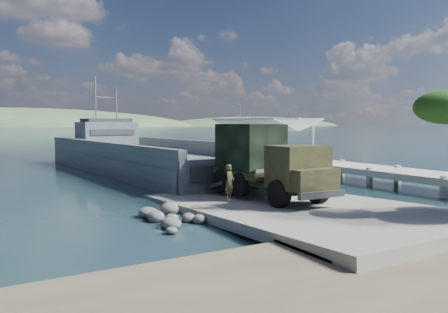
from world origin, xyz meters
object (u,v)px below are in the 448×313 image
soldier (230,190)px  sailboat_near (240,156)px  military_truck (264,161)px  sailboat_far (250,153)px  pier (270,153)px  landing_craft (145,163)px

soldier → sailboat_near: 35.85m
military_truck → sailboat_far: 38.10m
pier → landing_craft: landing_craft is taller
soldier → sailboat_far: (23.80, 33.88, -1.04)m
sailboat_far → military_truck: bearing=-135.3°
pier → soldier: 24.84m
landing_craft → sailboat_far: size_ratio=5.53×
soldier → sailboat_near: sailboat_near is taller
military_truck → sailboat_near: sailboat_near is taller
sailboat_near → sailboat_far: (4.16, 3.90, -0.04)m
pier → sailboat_far: bearing=63.6°
landing_craft → military_truck: bearing=-94.6°
landing_craft → sailboat_near: bearing=22.4°
military_truck → pier: bearing=54.3°
pier → military_truck: size_ratio=4.82×
landing_craft → soldier: (-3.42, -21.75, 0.51)m
pier → sailboat_near: (3.35, 11.23, -1.21)m
landing_craft → military_truck: size_ratio=4.06×
landing_craft → military_truck: landing_craft is taller
landing_craft → sailboat_near: (16.22, 8.23, -0.49)m
pier → soldier: bearing=-131.0°
soldier → sailboat_far: bearing=20.1°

